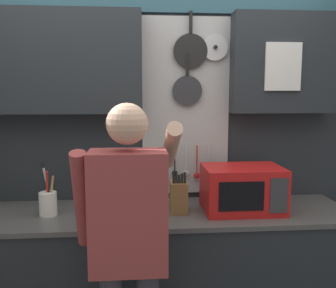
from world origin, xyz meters
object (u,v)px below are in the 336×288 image
utensil_crock (48,202)px  person (129,236)px  knife_block (179,196)px  microwave (242,189)px

utensil_crock → person: person is taller
person → utensil_crock: bearing=134.5°
knife_block → person: person is taller
microwave → person: size_ratio=0.31×
microwave → knife_block: 0.42m
knife_block → utensil_crock: size_ratio=0.78×
knife_block → utensil_crock: utensil_crock is taller
knife_block → person: bearing=-120.5°
utensil_crock → microwave: bearing=-0.1°
utensil_crock → knife_block: bearing=-0.1°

